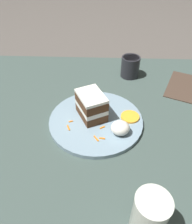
% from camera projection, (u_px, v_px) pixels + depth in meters
% --- Properties ---
extents(ground_plane, '(6.00, 6.00, 0.00)m').
position_uv_depth(ground_plane, '(102.00, 142.00, 0.69)').
color(ground_plane, '#4C4742').
rests_on(ground_plane, ground).
extents(dining_table, '(1.29, 1.00, 0.04)m').
position_uv_depth(dining_table, '(102.00, 138.00, 0.68)').
color(dining_table, '#384742').
rests_on(dining_table, ground).
extents(plate, '(0.30, 0.30, 0.01)m').
position_uv_depth(plate, '(96.00, 121.00, 0.70)').
color(plate, gray).
rests_on(plate, dining_table).
extents(cake_slice, '(0.11, 0.12, 0.08)m').
position_uv_depth(cake_slice, '(91.00, 105.00, 0.68)').
color(cake_slice, '#4C2D19').
rests_on(cake_slice, plate).
extents(cream_dollop, '(0.06, 0.05, 0.04)m').
position_uv_depth(cream_dollop, '(120.00, 128.00, 0.64)').
color(cream_dollop, white).
rests_on(cream_dollop, plate).
extents(orange_garnish, '(0.06, 0.06, 0.01)m').
position_uv_depth(orange_garnish, '(130.00, 117.00, 0.70)').
color(orange_garnish, orange).
rests_on(orange_garnish, plate).
extents(carrot_shreds_scatter, '(0.12, 0.20, 0.00)m').
position_uv_depth(carrot_shreds_scatter, '(91.00, 124.00, 0.68)').
color(carrot_shreds_scatter, orange).
rests_on(carrot_shreds_scatter, plate).
extents(drinking_glass, '(0.07, 0.07, 0.13)m').
position_uv_depth(drinking_glass, '(148.00, 220.00, 0.42)').
color(drinking_glass, beige).
rests_on(drinking_glass, dining_table).
extents(coffee_mug, '(0.08, 0.08, 0.08)m').
position_uv_depth(coffee_mug, '(130.00, 66.00, 0.89)').
color(coffee_mug, '#232328').
rests_on(coffee_mug, dining_table).
extents(menu_card, '(0.23, 0.25, 0.00)m').
position_uv_depth(menu_card, '(189.00, 88.00, 0.85)').
color(menu_card, '#423328').
rests_on(menu_card, dining_table).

